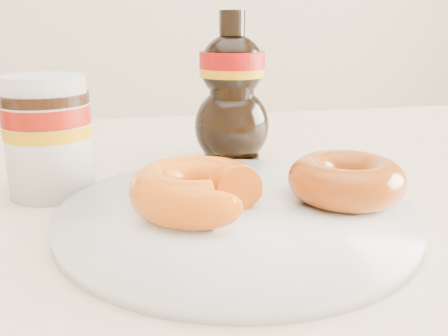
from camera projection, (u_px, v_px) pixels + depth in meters
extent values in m
cube|color=#FFE8C2|center=(206.00, 220.00, 0.49)|extent=(1.40, 0.90, 0.04)
cylinder|color=white|center=(237.00, 215.00, 0.43)|extent=(0.30, 0.30, 0.02)
torus|color=white|center=(237.00, 214.00, 0.43)|extent=(0.30, 0.30, 0.01)
torus|color=#EC520D|center=(197.00, 190.00, 0.41)|extent=(0.11, 0.11, 0.04)
torus|color=#8E3D09|center=(346.00, 179.00, 0.44)|extent=(0.11, 0.11, 0.04)
cylinder|color=white|center=(49.00, 146.00, 0.49)|extent=(0.08, 0.08, 0.10)
cylinder|color=maroon|center=(46.00, 114.00, 0.48)|extent=(0.08, 0.08, 0.02)
cylinder|color=#D89905|center=(48.00, 130.00, 0.48)|extent=(0.08, 0.08, 0.01)
cylinder|color=black|center=(45.00, 98.00, 0.48)|extent=(0.08, 0.08, 0.01)
cylinder|color=white|center=(43.00, 86.00, 0.47)|extent=(0.08, 0.08, 0.02)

